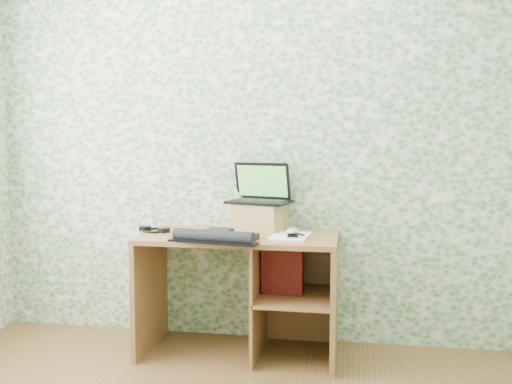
% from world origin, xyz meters
% --- Properties ---
extents(wall_back, '(3.50, 0.00, 3.50)m').
position_xyz_m(wall_back, '(0.00, 1.75, 1.30)').
color(wall_back, silver).
rests_on(wall_back, ground).
extents(desk, '(1.20, 0.60, 0.75)m').
position_xyz_m(desk, '(0.08, 1.47, 0.48)').
color(desk, brown).
rests_on(desk, floor).
extents(riser, '(0.36, 0.32, 0.18)m').
position_xyz_m(riser, '(0.10, 1.58, 0.84)').
color(riser, olive).
rests_on(riser, desk).
extents(laptop, '(0.44, 0.36, 0.25)m').
position_xyz_m(laptop, '(0.10, 1.63, 0.99)').
color(laptop, black).
rests_on(laptop, riser).
extents(keyboard, '(0.54, 0.35, 0.07)m').
position_xyz_m(keyboard, '(-0.10, 1.22, 0.78)').
color(keyboard, black).
rests_on(keyboard, desk).
extents(headphones, '(0.22, 0.21, 0.03)m').
position_xyz_m(headphones, '(-0.56, 1.47, 0.76)').
color(headphones, black).
rests_on(headphones, desk).
extents(notepad, '(0.25, 0.33, 0.01)m').
position_xyz_m(notepad, '(0.32, 1.40, 0.76)').
color(notepad, silver).
rests_on(notepad, desk).
extents(mouse, '(0.09, 0.12, 0.04)m').
position_xyz_m(mouse, '(0.34, 1.37, 0.78)').
color(mouse, silver).
rests_on(mouse, notepad).
extents(pen, '(0.10, 0.13, 0.01)m').
position_xyz_m(pen, '(0.36, 1.44, 0.77)').
color(pen, black).
rests_on(pen, notepad).
extents(red_box, '(0.25, 0.09, 0.30)m').
position_xyz_m(red_box, '(0.27, 1.44, 0.54)').
color(red_box, maroon).
rests_on(red_box, desk).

